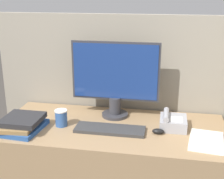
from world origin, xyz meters
name	(u,v)px	position (x,y,z in m)	size (l,w,h in m)	color
cubicle_panel_rear	(120,109)	(0.00, 0.70, 0.71)	(1.87, 0.04, 1.42)	gray
desk	(112,175)	(0.00, 0.33, 0.37)	(1.47, 0.67, 0.73)	#937551
monitor	(115,79)	(-0.01, 0.51, 1.00)	(0.60, 0.18, 0.53)	#333338
keyboard	(110,129)	(0.00, 0.27, 0.74)	(0.44, 0.15, 0.02)	#333333
mouse	(158,131)	(0.30, 0.28, 0.75)	(0.08, 0.04, 0.03)	black
coffee_cup	(61,118)	(-0.33, 0.29, 0.79)	(0.08, 0.08, 0.11)	#335999
book_stack	(22,124)	(-0.55, 0.18, 0.77)	(0.26, 0.30, 0.09)	#264C8C
desk_telephone	(172,122)	(0.39, 0.38, 0.77)	(0.17, 0.19, 0.11)	#99999E
paper_pile	(206,141)	(0.58, 0.22, 0.74)	(0.23, 0.30, 0.01)	white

